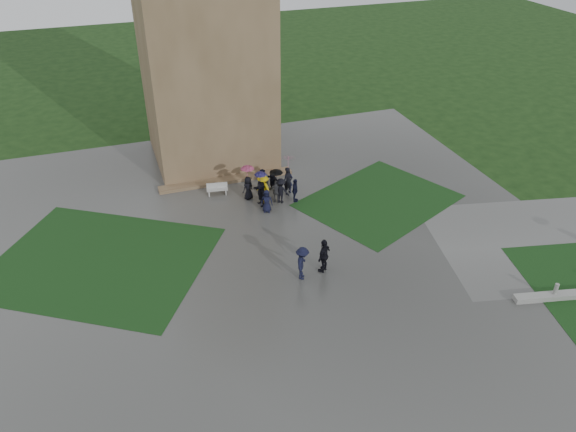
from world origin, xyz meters
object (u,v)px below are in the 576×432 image
object	(u,v)px
pedestrian_mid	(302,263)
pedestrian_near	(324,255)
tower	(203,29)
bench	(217,189)

from	to	relation	value
pedestrian_mid	pedestrian_near	distance (m)	1.28
tower	pedestrian_near	world-z (taller)	tower
pedestrian_near	pedestrian_mid	bearing A→B (deg)	-31.34
bench	pedestrian_near	size ratio (longest dim) A/B	0.72
bench	pedestrian_near	distance (m)	10.29
tower	bench	xyz separation A→B (m)	(-0.96, -5.92, -8.58)
tower	pedestrian_near	xyz separation A→B (m)	(2.48, -15.60, -8.02)
tower	bench	distance (m)	10.47
bench	pedestrian_mid	bearing A→B (deg)	-67.92
bench	pedestrian_near	world-z (taller)	pedestrian_near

